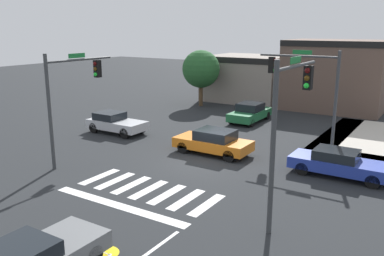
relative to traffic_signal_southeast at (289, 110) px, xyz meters
name	(u,v)px	position (x,y,z in m)	size (l,w,h in m)	color
ground_plane	(201,162)	(-6.05, 3.86, -4.19)	(120.00, 120.00, 0.00)	#232628
crosswalk_near	(149,190)	(-6.05, -0.64, -4.19)	(6.52, 2.44, 0.01)	silver
bike_detector_marking	(105,253)	(-3.93, -5.58, -4.19)	(0.92, 0.92, 0.01)	yellow
storefront_row	(295,76)	(-7.48, 22.98, -1.52)	(16.36, 6.84, 6.03)	gray
traffic_signal_southeast	(289,110)	(0.00, 0.00, 0.00)	(0.32, 4.17, 6.07)	#383A3D
traffic_signal_southwest	(72,88)	(-11.85, 0.44, -0.17)	(0.32, 4.51, 5.84)	#383A3D
traffic_signal_northeast	(307,82)	(-2.13, 8.99, -0.12)	(4.64, 0.32, 5.87)	#383A3D
car_orange	(213,142)	(-6.26, 5.59, -3.47)	(4.40, 1.91, 1.42)	orange
car_silver	(115,123)	(-14.31, 6.17, -3.48)	(4.13, 1.87, 1.39)	#B7BABF
car_green	(250,112)	(-7.96, 14.28, -3.47)	(1.87, 4.35, 1.45)	#1E6638
car_blue	(339,163)	(0.71, 5.67, -3.52)	(4.75, 1.75, 1.32)	#23389E
roadside_tree	(201,69)	(-14.55, 17.86, -0.81)	(3.41, 3.41, 5.11)	#4C3823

